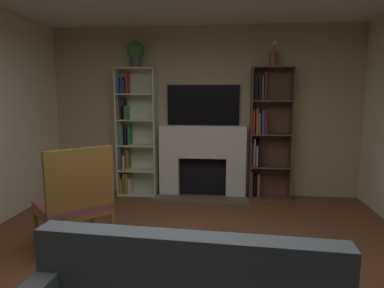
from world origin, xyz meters
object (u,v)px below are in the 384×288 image
object	(u,v)px
bookshelf_right	(265,133)
coffee_table	(192,278)
tv	(203,105)
potted_plant	(135,52)
fireplace	(203,159)
bookshelf_left	(134,136)
vase_with_flowers	(273,57)
armchair	(75,200)

from	to	relation	value
bookshelf_right	coffee_table	distance (m)	3.27
tv	potted_plant	world-z (taller)	potted_plant
fireplace	bookshelf_right	distance (m)	1.08
bookshelf_right	coffee_table	world-z (taller)	bookshelf_right
bookshelf_left	bookshelf_right	distance (m)	2.12
fireplace	vase_with_flowers	distance (m)	1.90
bookshelf_left	coffee_table	bearing A→B (deg)	-67.43
bookshelf_left	coffee_table	distance (m)	3.39
fireplace	armchair	distance (m)	2.42
tv	coffee_table	world-z (taller)	tv
fireplace	potted_plant	size ratio (longest dim) A/B	3.58
bookshelf_right	potted_plant	world-z (taller)	potted_plant
potted_plant	armchair	world-z (taller)	potted_plant
armchair	fireplace	bearing A→B (deg)	61.47
fireplace	bookshelf_left	distance (m)	1.19
vase_with_flowers	armchair	distance (m)	3.47
fireplace	potted_plant	distance (m)	1.99
vase_with_flowers	armchair	bearing A→B (deg)	-136.60
fireplace	coffee_table	xyz separation A→B (m)	(0.14, -3.07, -0.30)
vase_with_flowers	coffee_table	size ratio (longest dim) A/B	0.41
tv	coffee_table	bearing A→B (deg)	-87.38
vase_with_flowers	tv	bearing A→B (deg)	173.59
fireplace	vase_with_flowers	xyz separation A→B (m)	(1.07, -0.03, 1.58)
armchair	tv	bearing A→B (deg)	62.48
bookshelf_left	vase_with_flowers	size ratio (longest dim) A/B	5.42
bookshelf_left	coffee_table	xyz separation A→B (m)	(1.28, -3.08, -0.65)
bookshelf_left	bookshelf_right	xyz separation A→B (m)	(2.12, 0.00, 0.08)
bookshelf_right	vase_with_flowers	size ratio (longest dim) A/B	5.42
bookshelf_left	bookshelf_right	size ratio (longest dim) A/B	1.00
potted_plant	vase_with_flowers	world-z (taller)	potted_plant
potted_plant	armchair	distance (m)	2.73
tv	bookshelf_left	distance (m)	1.24
tv	vase_with_flowers	xyz separation A→B (m)	(1.07, -0.12, 0.72)
tv	potted_plant	xyz separation A→B (m)	(-1.06, -0.12, 0.83)
bookshelf_right	coffee_table	xyz separation A→B (m)	(-0.84, -3.08, -0.73)
coffee_table	potted_plant	bearing A→B (deg)	111.67
potted_plant	bookshelf_left	bearing A→B (deg)	152.87
tv	bookshelf_right	distance (m)	1.08
vase_with_flowers	armchair	xyz separation A→B (m)	(-2.22, -2.10, -1.63)
vase_with_flowers	armchair	size ratio (longest dim) A/B	0.34
bookshelf_left	vase_with_flowers	world-z (taller)	vase_with_flowers
potted_plant	vase_with_flowers	distance (m)	2.13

